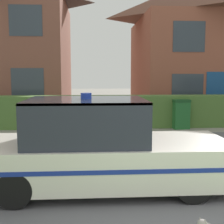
# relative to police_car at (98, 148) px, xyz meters

# --- Properties ---
(road_strip) EXTENTS (28.00, 6.48, 0.01)m
(road_strip) POSITION_rel_police_car_xyz_m (1.15, 1.77, -0.72)
(road_strip) COLOR #5B5B60
(road_strip) RESTS_ON ground
(garden_hedge) EXTENTS (13.93, 0.86, 1.20)m
(garden_hedge) POSITION_rel_police_car_xyz_m (0.09, 6.35, -0.13)
(garden_hedge) COLOR #4C7233
(garden_hedge) RESTS_ON ground
(police_car) EXTENTS (4.41, 1.75, 1.68)m
(police_car) POSITION_rel_police_car_xyz_m (0.00, 0.00, 0.00)
(police_car) COLOR black
(police_car) RESTS_ON road_strip
(house_left) EXTENTS (6.74, 7.06, 7.73)m
(house_left) POSITION_rel_police_car_xyz_m (-4.63, 11.78, 3.21)
(house_left) COLOR brown
(house_left) RESTS_ON ground
(house_right) EXTENTS (7.75, 6.97, 7.17)m
(house_right) POSITION_rel_police_car_xyz_m (6.10, 11.36, 2.93)
(house_right) COLOR #93513D
(house_right) RESTS_ON ground
(wheelie_bin) EXTENTS (0.66, 0.70, 1.08)m
(wheelie_bin) POSITION_rel_police_car_xyz_m (3.15, 5.93, -0.18)
(wheelie_bin) COLOR #23662D
(wheelie_bin) RESTS_ON ground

